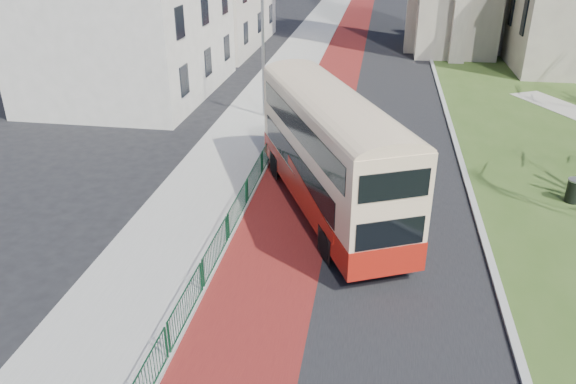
# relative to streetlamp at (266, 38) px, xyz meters

# --- Properties ---
(ground) EXTENTS (160.00, 160.00, 0.00)m
(ground) POSITION_rel_streetlamp_xyz_m (4.35, -18.00, -4.59)
(ground) COLOR black
(ground) RESTS_ON ground
(road_carriageway) EXTENTS (9.00, 120.00, 0.01)m
(road_carriageway) POSITION_rel_streetlamp_xyz_m (5.85, 2.00, -4.59)
(road_carriageway) COLOR black
(road_carriageway) RESTS_ON ground
(bus_lane) EXTENTS (3.40, 120.00, 0.01)m
(bus_lane) POSITION_rel_streetlamp_xyz_m (3.15, 2.00, -4.59)
(bus_lane) COLOR #591414
(bus_lane) RESTS_ON ground
(pavement_west) EXTENTS (4.00, 120.00, 0.12)m
(pavement_west) POSITION_rel_streetlamp_xyz_m (-0.65, 2.00, -4.53)
(pavement_west) COLOR gray
(pavement_west) RESTS_ON ground
(kerb_west) EXTENTS (0.25, 120.00, 0.13)m
(kerb_west) POSITION_rel_streetlamp_xyz_m (1.35, 2.00, -4.53)
(kerb_west) COLOR #999993
(kerb_west) RESTS_ON ground
(kerb_east) EXTENTS (0.25, 80.00, 0.13)m
(kerb_east) POSITION_rel_streetlamp_xyz_m (10.45, 4.00, -4.53)
(kerb_east) COLOR #999993
(kerb_east) RESTS_ON ground
(pedestrian_railing) EXTENTS (0.07, 24.00, 1.12)m
(pedestrian_railing) POSITION_rel_streetlamp_xyz_m (1.40, -14.00, -4.04)
(pedestrian_railing) COLOR #0E3D24
(pedestrian_railing) RESTS_ON ground
(streetlamp) EXTENTS (2.13, 0.18, 8.00)m
(streetlamp) POSITION_rel_streetlamp_xyz_m (0.00, 0.00, 0.00)
(streetlamp) COLOR gray
(streetlamp) RESTS_ON pavement_west
(bus) EXTENTS (6.93, 11.16, 4.64)m
(bus) POSITION_rel_streetlamp_xyz_m (4.67, -11.07, -1.95)
(bus) COLOR #9F180E
(bus) RESTS_ON ground
(litter_bin) EXTENTS (0.82, 0.82, 1.00)m
(litter_bin) POSITION_rel_streetlamp_xyz_m (14.42, -8.76, -4.05)
(litter_bin) COLOR black
(litter_bin) RESTS_ON grass_green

